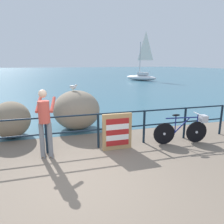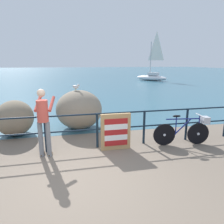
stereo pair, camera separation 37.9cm
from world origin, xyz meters
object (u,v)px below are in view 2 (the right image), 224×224
(person_at_railing, at_px, (43,120))
(sailboat, at_px, (152,75))
(breakwater_boulder_left, at_px, (15,118))
(seagull, at_px, (76,86))
(folded_deckchair_stack, at_px, (116,132))
(bicycle, at_px, (186,130))
(breakwater_boulder_main, at_px, (79,109))

(person_at_railing, relative_size, sailboat, 0.29)
(breakwater_boulder_left, relative_size, seagull, 4.91)
(folded_deckchair_stack, height_order, sailboat, sailboat)
(seagull, bearing_deg, person_at_railing, -72.97)
(sailboat, bearing_deg, bicycle, 122.67)
(breakwater_boulder_left, height_order, sailboat, sailboat)
(person_at_railing, xyz_separation_m, sailboat, (11.75, 20.72, -0.28))
(folded_deckchair_stack, relative_size, sailboat, 0.17)
(sailboat, bearing_deg, breakwater_boulder_left, 108.53)
(breakwater_boulder_left, bearing_deg, person_at_railing, -60.25)
(breakwater_boulder_left, bearing_deg, folded_deckchair_stack, -32.71)
(folded_deckchair_stack, relative_size, breakwater_boulder_main, 0.58)
(breakwater_boulder_main, distance_m, sailboat, 21.32)
(bicycle, distance_m, sailboat, 22.19)
(folded_deckchair_stack, bearing_deg, sailboat, 64.55)
(folded_deckchair_stack, distance_m, seagull, 2.67)
(bicycle, distance_m, breakwater_boulder_main, 3.81)
(bicycle, xyz_separation_m, breakwater_boulder_main, (-2.99, 2.36, 0.24))
(breakwater_boulder_main, height_order, seagull, seagull)
(breakwater_boulder_main, relative_size, breakwater_boulder_left, 1.19)
(breakwater_boulder_main, height_order, sailboat, sailboat)
(folded_deckchair_stack, height_order, breakwater_boulder_left, breakwater_boulder_left)
(bicycle, relative_size, folded_deckchair_stack, 1.63)
(folded_deckchair_stack, relative_size, breakwater_boulder_left, 0.70)
(breakwater_boulder_main, bearing_deg, bicycle, -38.33)
(bicycle, bearing_deg, person_at_railing, -173.91)
(person_at_railing, height_order, seagull, person_at_railing)
(person_at_railing, relative_size, breakwater_boulder_left, 1.19)
(person_at_railing, bearing_deg, breakwater_boulder_left, 41.02)
(folded_deckchair_stack, xyz_separation_m, breakwater_boulder_left, (-3.03, 1.94, 0.07))
(breakwater_boulder_main, bearing_deg, breakwater_boulder_left, -172.10)
(sailboat, bearing_deg, breakwater_boulder_main, 112.89)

